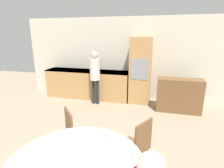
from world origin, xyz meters
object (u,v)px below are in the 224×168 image
object	(u,v)px
oven_unit	(140,71)
chair_far_left	(64,135)
sideboard	(179,95)
chair_far_right	(137,145)
person_standing	(95,72)
cup	(113,136)

from	to	relation	value
oven_unit	chair_far_left	world-z (taller)	oven_unit
oven_unit	sideboard	bearing A→B (deg)	-21.92
sideboard	chair_far_left	bearing A→B (deg)	-126.96
oven_unit	chair_far_right	size ratio (longest dim) A/B	2.16
person_standing	cup	distance (m)	3.17
person_standing	cup	xyz separation A→B (m)	(1.26, -2.91, -0.18)
sideboard	cup	world-z (taller)	sideboard
chair_far_left	chair_far_right	size ratio (longest dim) A/B	1.00
oven_unit	chair_far_left	xyz separation A→B (m)	(-0.89, -3.10, -0.48)
sideboard	chair_far_right	world-z (taller)	sideboard
chair_far_left	cup	world-z (taller)	chair_far_left
chair_far_right	person_standing	bearing A→B (deg)	-119.88
chair_far_left	cup	xyz separation A→B (m)	(0.87, -0.30, 0.30)
sideboard	chair_far_right	xyz separation A→B (m)	(-0.85, -2.63, 0.06)
oven_unit	cup	xyz separation A→B (m)	(-0.02, -3.40, -0.18)
oven_unit	chair_far_left	bearing A→B (deg)	-106.01
person_standing	cup	world-z (taller)	person_standing
chair_far_left	person_standing	world-z (taller)	person_standing
oven_unit	chair_far_left	distance (m)	3.26
chair_far_right	cup	xyz separation A→B (m)	(-0.28, -0.32, 0.30)
oven_unit	sideboard	distance (m)	1.31
chair_far_right	person_standing	world-z (taller)	person_standing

